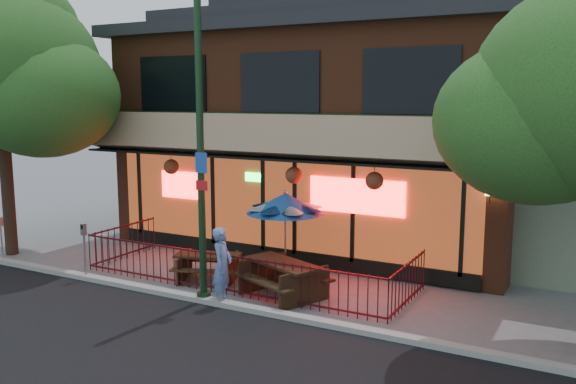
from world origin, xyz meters
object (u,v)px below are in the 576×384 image
at_px(parking_meter_near, 84,242).
at_px(street_light, 201,164).
at_px(pedestrian, 222,266).
at_px(street_tree_left, 2,59).
at_px(picnic_table_right, 283,274).
at_px(picnic_table_left, 208,263).
at_px(parking_meter_far, 1,232).
at_px(patio_umbrella, 285,203).

bearing_deg(parking_meter_near, street_light, 1.21).
height_order(street_light, parking_meter_near, street_light).
bearing_deg(parking_meter_near, pedestrian, 1.80).
bearing_deg(pedestrian, parking_meter_near, 78.57).
distance_m(street_tree_left, parking_meter_near, 6.10).
bearing_deg(picnic_table_right, street_tree_left, -177.98).
bearing_deg(street_light, street_tree_left, 173.96).
bearing_deg(pedestrian, street_light, 82.94).
xyz_separation_m(picnic_table_right, pedestrian, (-0.97, -1.05, 0.32)).
relative_size(street_tree_left, picnic_table_right, 3.37).
height_order(picnic_table_left, picnic_table_right, picnic_table_right).
distance_m(street_light, pedestrian, 2.32).
bearing_deg(parking_meter_near, parking_meter_far, 178.62).
bearing_deg(picnic_table_left, street_light, -58.23).
height_order(patio_umbrella, parking_meter_near, patio_umbrella).
relative_size(street_light, pedestrian, 3.99).
xyz_separation_m(pedestrian, parking_meter_far, (-7.46, -0.05, -0.01)).
relative_size(parking_meter_near, parking_meter_far, 1.13).
xyz_separation_m(street_light, parking_meter_far, (-6.97, 0.00, -2.28)).
height_order(picnic_table_left, patio_umbrella, patio_umbrella).
height_order(street_tree_left, patio_umbrella, street_tree_left).
relative_size(picnic_table_left, patio_umbrella, 0.86).
height_order(parking_meter_near, parking_meter_far, parking_meter_near).
height_order(picnic_table_right, parking_meter_far, parking_meter_far).
height_order(street_light, picnic_table_left, street_light).
bearing_deg(parking_meter_far, picnic_table_right, 7.43).
bearing_deg(street_light, picnic_table_left, 121.77).
xyz_separation_m(street_light, street_tree_left, (-7.46, 0.79, 2.52)).
xyz_separation_m(street_light, picnic_table_right, (1.46, 1.10, -2.60)).
relative_size(picnic_table_right, patio_umbrella, 1.05).
distance_m(picnic_table_left, parking_meter_far, 6.32).
bearing_deg(picnic_table_left, pedestrian, -43.89).
xyz_separation_m(picnic_table_right, parking_meter_near, (-5.11, -1.18, 0.43)).
bearing_deg(parking_meter_far, street_tree_left, 121.64).
bearing_deg(parking_meter_far, patio_umbrella, 17.88).
bearing_deg(parking_meter_far, street_light, -0.02).
xyz_separation_m(picnic_table_left, picnic_table_right, (2.27, -0.19, 0.09)).
relative_size(pedestrian, parking_meter_far, 1.36).
height_order(picnic_table_right, parking_meter_near, parking_meter_near).
bearing_deg(street_tree_left, street_light, -6.04).
bearing_deg(picnic_table_right, pedestrian, -132.85).
bearing_deg(parking_meter_near, patio_umbrella, 30.26).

